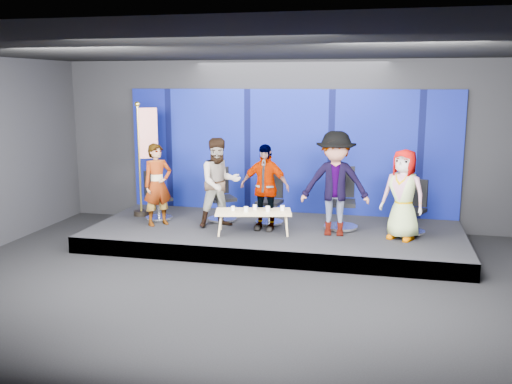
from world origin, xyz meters
TOP-DOWN VIEW (x-y plane):
  - ground at (0.00, 0.00)m, footprint 10.00×10.00m
  - room_walls at (0.00, 0.00)m, footprint 10.02×8.02m
  - riser at (0.00, 2.50)m, footprint 7.00×3.00m
  - backdrop at (0.00, 3.95)m, footprint 7.00×0.08m
  - chair_a at (-2.47, 2.69)m, footprint 0.78×0.78m
  - panelist_a at (-2.27, 2.24)m, footprint 0.67×0.68m
  - chair_b at (-1.18, 2.87)m, footprint 0.83×0.83m
  - panelist_b at (-1.06, 2.38)m, footprint 1.05×1.01m
  - chair_c at (-0.17, 2.85)m, footprint 0.62×0.62m
  - panelist_c at (-0.18, 2.35)m, footprint 0.99×0.50m
  - chair_d at (1.22, 2.77)m, footprint 0.71×0.71m
  - panelist_d at (1.14, 2.27)m, footprint 1.27×0.79m
  - chair_e at (2.52, 2.72)m, footprint 0.73×0.73m
  - panelist_e at (2.33, 2.26)m, footprint 0.92×0.78m
  - coffee_table at (-0.32, 2.02)m, footprint 1.47×0.88m
  - mug_a at (-0.68, 1.96)m, footprint 0.07×0.07m
  - mug_b at (-0.43, 1.92)m, footprint 0.08×0.08m
  - mug_c at (-0.32, 2.15)m, footprint 0.08×0.08m
  - mug_d at (-0.05, 2.04)m, footprint 0.08×0.08m
  - mug_e at (0.20, 2.17)m, footprint 0.08×0.08m
  - flag_stand at (-2.82, 2.95)m, footprint 0.51×0.35m

SIDE VIEW (x-z plane):
  - ground at x=0.00m, z-range 0.00..0.00m
  - riser at x=0.00m, z-range 0.00..0.30m
  - chair_a at x=-2.47m, z-range 0.13..1.11m
  - chair_e at x=2.52m, z-range 0.13..1.12m
  - chair_c at x=-0.17m, z-range 0.13..1.13m
  - chair_b at x=-1.18m, z-range 0.12..1.18m
  - chair_d at x=1.22m, z-range 0.10..1.27m
  - coffee_table at x=-0.32m, z-range 0.48..0.90m
  - mug_a at x=-0.68m, z-range 0.72..0.81m
  - mug_c at x=-0.32m, z-range 0.72..0.81m
  - mug_e at x=0.20m, z-range 0.72..0.82m
  - mug_b at x=-0.43m, z-range 0.72..0.82m
  - mug_d at x=-0.05m, z-range 0.72..0.82m
  - panelist_a at x=-2.27m, z-range 0.30..1.89m
  - panelist_e at x=2.33m, z-range 0.30..1.90m
  - panelist_c at x=-0.18m, z-range 0.30..1.92m
  - panelist_b at x=-1.06m, z-range 0.30..2.01m
  - panelist_d at x=1.14m, z-range 0.30..2.19m
  - flag_stand at x=-2.82m, z-range 0.37..2.73m
  - backdrop at x=0.00m, z-range 0.30..2.90m
  - room_walls at x=0.00m, z-range 0.67..4.18m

